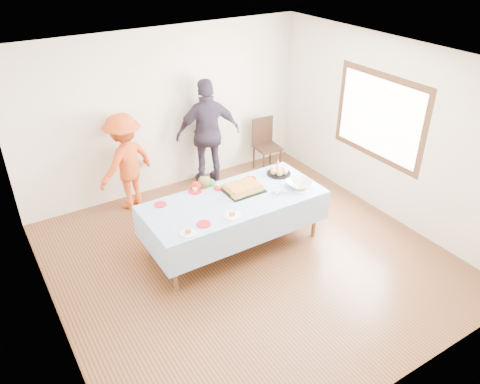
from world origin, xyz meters
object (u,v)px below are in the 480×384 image
(dining_chair, at_px, (265,141))
(birthday_cake, at_px, (243,188))
(party_table, at_px, (234,202))
(adult_left, at_px, (126,162))

(dining_chair, bearing_deg, birthday_cake, -128.63)
(party_table, bearing_deg, birthday_cake, 25.77)
(party_table, height_order, adult_left, adult_left)
(birthday_cake, bearing_deg, dining_chair, 47.36)
(birthday_cake, height_order, dining_chair, dining_chair)
(dining_chair, height_order, adult_left, adult_left)
(party_table, bearing_deg, adult_left, 115.07)
(party_table, height_order, birthday_cake, birthday_cake)
(dining_chair, relative_size, adult_left, 0.61)
(dining_chair, distance_m, adult_left, 2.64)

